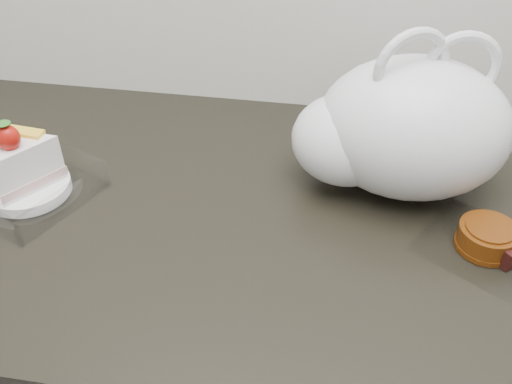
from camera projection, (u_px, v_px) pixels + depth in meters
name	position (u px, v px, depth m)	size (l,w,h in m)	color
cake_tray	(25.00, 176.00, 0.82)	(0.22, 0.22, 0.13)	white
mooncake_wrap	(487.00, 240.00, 0.75)	(0.21, 0.20, 0.04)	white
plastic_bag	(399.00, 129.00, 0.80)	(0.35, 0.29, 0.25)	white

